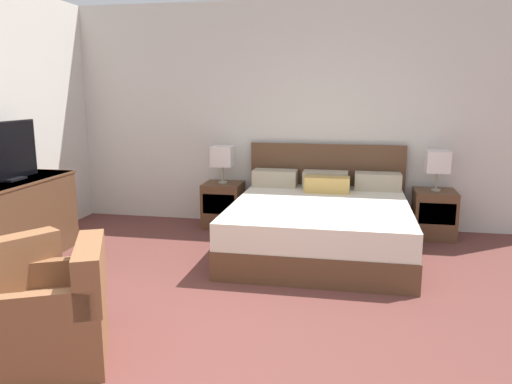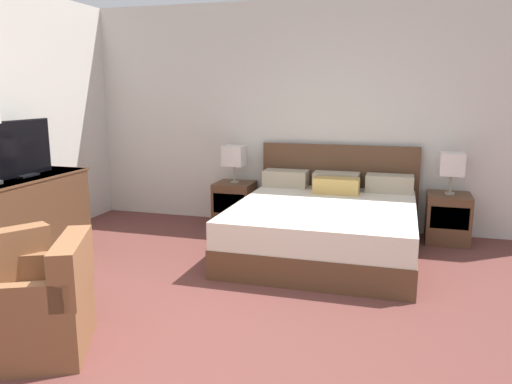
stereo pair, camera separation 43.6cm
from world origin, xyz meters
name	(u,v)px [view 2 (the right image)]	position (x,y,z in m)	size (l,w,h in m)	color
ground_plane	(162,384)	(0.00, 0.00, 0.00)	(11.33, 11.33, 0.00)	brown
wall_back	(297,116)	(0.00, 3.81, 1.39)	(6.64, 0.06, 2.78)	beige
bed	(326,225)	(0.55, 2.74, 0.30)	(1.91, 2.13, 1.05)	brown
nightstand_left	(235,204)	(-0.73, 3.48, 0.28)	(0.47, 0.46, 0.56)	brown
nightstand_right	(448,218)	(1.82, 3.48, 0.28)	(0.47, 0.46, 0.56)	brown
table_lamp_left	(234,156)	(-0.73, 3.49, 0.90)	(0.26, 0.26, 0.47)	gray
table_lamp_right	(452,164)	(1.82, 3.49, 0.90)	(0.26, 0.26, 0.47)	gray
dresser	(28,215)	(-2.42, 1.77, 0.43)	(0.56, 1.40, 0.84)	brown
tv	(22,149)	(-2.42, 1.77, 1.12)	(0.18, 0.79, 0.57)	black
armchair_companion	(39,310)	(-0.94, 0.13, 0.28)	(0.92, 0.91, 0.76)	brown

